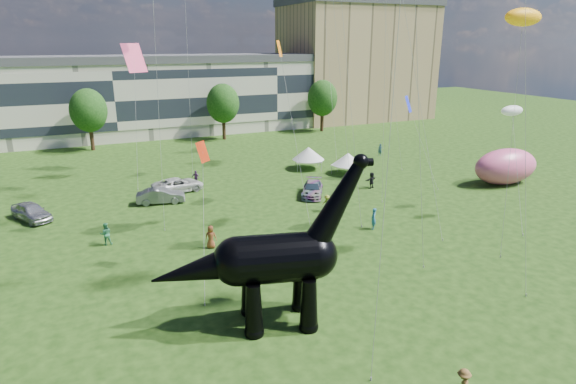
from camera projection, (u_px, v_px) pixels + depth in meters
name	position (u px, v px, depth m)	size (l,w,h in m)	color
ground	(356.00, 304.00, 29.24)	(220.00, 220.00, 0.00)	#16330C
terrace_row	(112.00, 101.00, 78.18)	(78.00, 11.00, 12.00)	beige
apartment_block	(356.00, 63.00, 98.16)	(28.00, 18.00, 22.00)	tan
tree_mid_left	(88.00, 107.00, 68.70)	(5.20, 5.20, 9.44)	#382314
tree_mid_right	(223.00, 100.00, 76.56)	(5.20, 5.20, 9.44)	#382314
tree_far_right	(322.00, 95.00, 83.64)	(5.20, 5.20, 9.44)	#382314
dinosaur_sculpture	(268.00, 262.00, 26.29)	(12.21, 4.81, 9.98)	black
car_silver	(31.00, 212.00, 42.75)	(1.89, 4.71, 1.60)	#ABABB0
car_grey	(161.00, 196.00, 47.26)	(1.61, 4.63, 1.52)	slate
car_white	(178.00, 185.00, 50.89)	(2.49, 5.40, 1.50)	silver
car_dark	(312.00, 189.00, 49.57)	(2.01, 4.94, 1.43)	#595960
gazebo_near	(348.00, 159.00, 57.49)	(4.66, 4.66, 2.55)	white
gazebo_far	(308.00, 154.00, 59.73)	(5.13, 5.13, 2.77)	silver
inflatable_pink	(506.00, 166.00, 53.35)	(8.00, 4.00, 4.00)	#ED5C91
visitors	(245.00, 217.00, 41.36)	(50.13, 42.59, 1.85)	#276691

